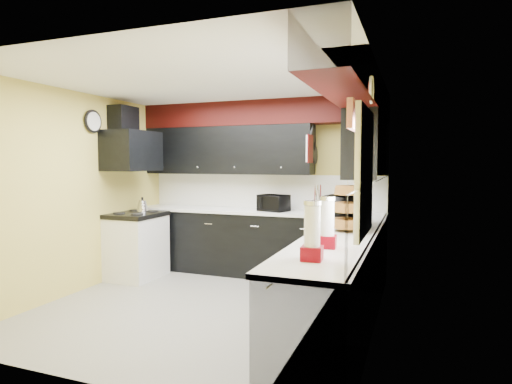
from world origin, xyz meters
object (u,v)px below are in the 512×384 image
at_px(microwave, 347,210).
at_px(utensil_crock, 318,207).
at_px(toaster_oven, 273,203).
at_px(kettle, 142,206).
at_px(knife_block, 333,204).

bearing_deg(microwave, utensil_crock, 37.59).
height_order(toaster_oven, microwave, microwave).
bearing_deg(utensil_crock, toaster_oven, -176.86).
bearing_deg(toaster_oven, kettle, -146.13).
bearing_deg(utensil_crock, kettle, -167.55).
xyz_separation_m(utensil_crock, knife_block, (0.19, 0.08, 0.04)).
bearing_deg(kettle, utensil_crock, 12.45).
xyz_separation_m(microwave, kettle, (-2.99, 0.46, -0.11)).
bearing_deg(toaster_oven, utensil_crock, 21.49).
xyz_separation_m(microwave, utensil_crock, (-0.54, 1.00, -0.09)).
distance_m(toaster_oven, utensil_crock, 0.63).
distance_m(utensil_crock, kettle, 2.50).
height_order(knife_block, kettle, knife_block).
distance_m(microwave, knife_block, 1.13).
relative_size(toaster_oven, knife_block, 1.76).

